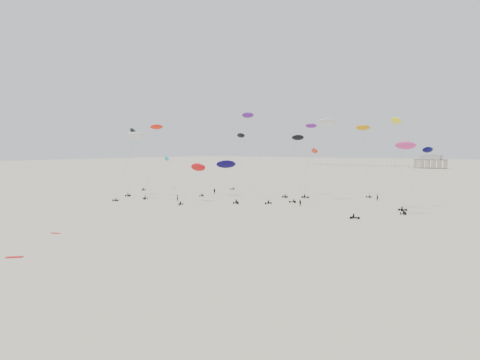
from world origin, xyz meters
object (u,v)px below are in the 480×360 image
Objects in this scene: rig_4 at (163,163)px; rig_9 at (131,145)px; spectator_0 at (178,201)px; pavilion_main at (431,162)px; rig_0 at (153,148)px.

rig_9 reaches higher than rig_4.
rig_9 is 21.58m from spectator_0.
spectator_0 is at bearing 119.69° from rig_4.
pavilion_main is at bearing -21.87° from rig_9.
rig_4 is (-45.83, -229.33, 4.85)m from pavilion_main.
pavilion_main is 254.51m from rig_0.
rig_4 is (-18.01, 23.45, -5.58)m from rig_0.
rig_0 is at bearing 2.81° from spectator_0.
pavilion_main is 262.66m from rig_9.
rig_0 reaches higher than spectator_0.
pavilion_main is at bearing -133.46° from rig_0.
spectator_0 is (14.76, 3.00, -15.46)m from rig_9.
pavilion_main is at bearing -70.36° from spectator_0.
rig_0 is 8.17m from rig_9.
rig_4 is 0.83× the size of rig_9.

